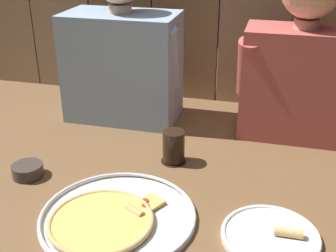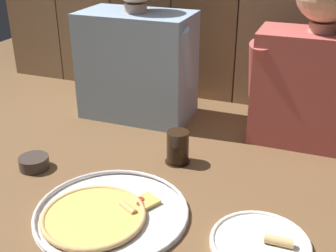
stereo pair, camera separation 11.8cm
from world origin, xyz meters
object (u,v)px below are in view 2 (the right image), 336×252
Objects in this scene: dipping_bowl at (34,162)px; drinking_glass at (178,147)px; dinner_plate at (261,243)px; diner_right at (317,61)px; diner_left at (137,50)px; pizza_tray at (105,213)px.

drinking_glass is at bearing 25.81° from dipping_bowl.
diner_right is at bearing 85.26° from dinner_plate.
dinner_plate is at bearing -43.78° from drinking_glass.
diner_right is at bearing 0.05° from diner_left.
pizza_tray is 0.39m from dinner_plate.
drinking_glass reaches higher than dipping_bowl.
diner_right is (0.76, 0.49, 0.26)m from dipping_bowl.
pizza_tray is 0.66× the size of diner_right.
pizza_tray is at bearing -103.53° from drinking_glass.
dinner_plate is at bearing -45.76° from diner_left.
pizza_tray is at bearing -23.15° from dipping_bowl.
dipping_bowl is 0.15× the size of diner_right.
drinking_glass is 0.45m from diner_left.
pizza_tray is 0.66× the size of diner_left.
drinking_glass is 1.15× the size of dipping_bowl.
diner_left is at bearing 75.16° from dipping_bowl.
diner_left reaches higher than dinner_plate.
diner_right reaches higher than drinking_glass.
diner_right reaches higher than dinner_plate.
dinner_plate is 2.59× the size of dipping_bowl.
diner_left is at bearing 134.24° from dinner_plate.
diner_left is at bearing -179.95° from diner_right.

